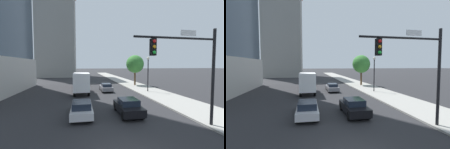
{
  "view_description": "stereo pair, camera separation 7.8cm",
  "coord_description": "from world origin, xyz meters",
  "views": [
    {
      "loc": [
        -1.97,
        -6.09,
        4.31
      ],
      "look_at": [
        1.85,
        13.11,
        3.14
      ],
      "focal_mm": 24.66,
      "sensor_mm": 36.0,
      "label": 1
    },
    {
      "loc": [
        -1.89,
        -6.11,
        4.31
      ],
      "look_at": [
        1.85,
        13.11,
        3.14
      ],
      "focal_mm": 24.66,
      "sensor_mm": 36.0,
      "label": 2
    }
  ],
  "objects": [
    {
      "name": "sidewalk",
      "position": [
        8.99,
        20.0,
        0.07
      ],
      "size": [
        4.94,
        120.0,
        0.15
      ],
      "primitive_type": "cube",
      "color": "#9E9B93",
      "rests_on": "ground"
    },
    {
      "name": "construction_building",
      "position": [
        -10.81,
        56.74,
        19.26
      ],
      "size": [
        14.48,
        16.13,
        42.01
      ],
      "color": "gray",
      "rests_on": "ground"
    },
    {
      "name": "street_lamp",
      "position": [
        8.48,
        16.89,
        3.78
      ],
      "size": [
        0.44,
        0.44,
        5.51
      ],
      "color": "black",
      "rests_on": "sidewalk"
    },
    {
      "name": "car_black",
      "position": [
        1.99,
        6.61,
        0.72
      ],
      "size": [
        1.79,
        4.09,
        1.42
      ],
      "color": "black",
      "rests_on": "ground"
    },
    {
      "name": "traffic_light_pole",
      "position": [
        5.01,
        2.88,
        4.64
      ],
      "size": [
        5.85,
        0.48,
        6.64
      ],
      "color": "black",
      "rests_on": "sidewalk"
    },
    {
      "name": "car_red",
      "position": [
        -1.99,
        25.72,
        0.74
      ],
      "size": [
        1.76,
        4.78,
        1.46
      ],
      "color": "red",
      "rests_on": "ground"
    },
    {
      "name": "box_truck",
      "position": [
        -1.99,
        17.5,
        1.78
      ],
      "size": [
        2.26,
        6.54,
        3.18
      ],
      "color": "silver",
      "rests_on": "ground"
    },
    {
      "name": "street_tree",
      "position": [
        9.1,
        24.73,
        4.56
      ],
      "size": [
        3.71,
        3.71,
        6.29
      ],
      "color": "brown",
      "rests_on": "sidewalk"
    },
    {
      "name": "car_gray",
      "position": [
        1.99,
        19.04,
        0.66
      ],
      "size": [
        1.74,
        4.57,
        1.32
      ],
      "color": "slate",
      "rests_on": "ground"
    },
    {
      "name": "car_silver",
      "position": [
        -1.99,
        6.99,
        0.69
      ],
      "size": [
        1.74,
        4.76,
        1.38
      ],
      "color": "#B7B7BC",
      "rests_on": "ground"
    }
  ]
}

